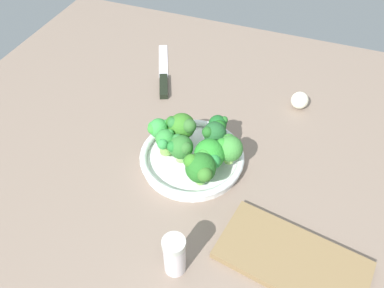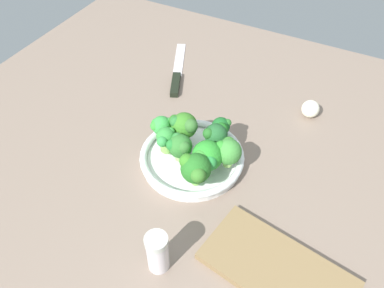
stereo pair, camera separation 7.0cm
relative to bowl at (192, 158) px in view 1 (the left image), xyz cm
name	(u,v)px [view 1 (the left image)]	position (x,y,z in cm)	size (l,w,h in cm)	color
ground_plane	(175,166)	(3.68, 1.57, -2.74)	(130.00, 130.00, 2.50)	#7B695C
bowl	(192,158)	(0.00, 0.00, 0.00)	(23.56, 23.56, 2.93)	white
broccoli_floret_0	(165,142)	(5.53, 2.06, 5.16)	(4.31, 5.29, 6.26)	#7EB750
broccoli_floret_1	(215,132)	(-3.78, -4.23, 5.43)	(5.19, 5.94, 6.55)	#A2D961
broccoli_floret_2	(218,125)	(-3.34, -7.85, 4.47)	(4.23, 4.30, 5.25)	#92CC6F
broccoli_floret_3	(181,147)	(1.62, 2.53, 5.32)	(5.44, 5.25, 6.45)	#89CA60
broccoli_floret_4	(209,155)	(-4.85, 2.60, 5.30)	(6.61, 7.12, 7.06)	#8CC55D
broccoli_floret_5	(158,128)	(8.91, -1.82, 4.57)	(4.76, 4.53, 5.42)	#7DB155
broccoli_floret_6	(229,148)	(-8.09, -0.75, 5.53)	(5.80, 5.90, 6.84)	#9ACF64
broccoli_floret_7	(181,126)	(3.81, -3.15, 5.74)	(7.38, 6.00, 7.19)	#A2C771
broccoli_floret_8	(200,168)	(-4.35, 7.20, 6.14)	(6.90, 6.70, 7.67)	#90D461
knife	(164,76)	(18.90, -27.11, -0.94)	(13.04, 25.27, 1.50)	silver
cutting_board	(292,260)	(-25.85, 16.60, -0.69)	(26.87, 13.62, 1.60)	olive
garlic_bulb	(300,100)	(-19.28, -27.99, 0.74)	(4.47, 4.47, 4.47)	white
pepper_shaker	(174,255)	(-6.23, 25.18, 3.14)	(4.14, 4.14, 9.14)	silver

